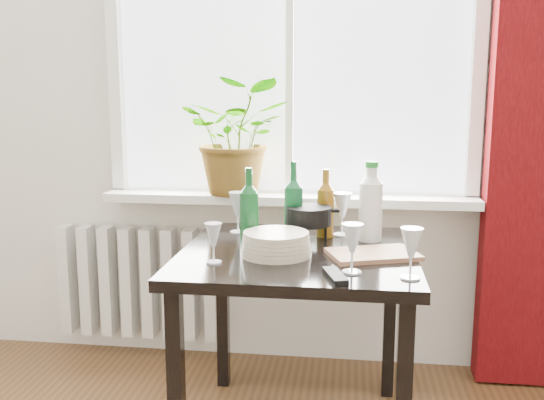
# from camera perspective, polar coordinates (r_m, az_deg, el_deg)

# --- Properties ---
(window) EXTENTS (1.72, 0.08, 1.62)m
(window) POSITION_cam_1_polar(r_m,az_deg,el_deg) (2.85, 1.76, 15.94)
(window) COLOR white
(window) RESTS_ON ground
(windowsill) EXTENTS (1.72, 0.20, 0.04)m
(windowsill) POSITION_cam_1_polar(r_m,az_deg,el_deg) (2.81, 1.53, 0.15)
(windowsill) COLOR white
(windowsill) RESTS_ON ground
(radiator) EXTENTS (0.80, 0.10, 0.55)m
(radiator) POSITION_cam_1_polar(r_m,az_deg,el_deg) (3.11, -12.44, -7.53)
(radiator) COLOR silver
(radiator) RESTS_ON ground
(table) EXTENTS (0.85, 0.85, 0.74)m
(table) POSITION_cam_1_polar(r_m,az_deg,el_deg) (2.26, 2.44, -6.98)
(table) COLOR black
(table) RESTS_ON ground
(potted_plant) EXTENTS (0.49, 0.42, 0.53)m
(potted_plant) POSITION_cam_1_polar(r_m,az_deg,el_deg) (2.78, -3.21, 5.96)
(potted_plant) COLOR #29761F
(potted_plant) RESTS_ON windowsill
(wine_bottle_left) EXTENTS (0.08, 0.08, 0.30)m
(wine_bottle_left) POSITION_cam_1_polar(r_m,az_deg,el_deg) (2.25, -2.17, -0.68)
(wine_bottle_left) COLOR #0C4119
(wine_bottle_left) RESTS_ON table
(wine_bottle_right) EXTENTS (0.09, 0.09, 0.31)m
(wine_bottle_right) POSITION_cam_1_polar(r_m,az_deg,el_deg) (2.36, 2.04, -0.05)
(wine_bottle_right) COLOR #0D4621
(wine_bottle_right) RESTS_ON table
(bottle_amber) EXTENTS (0.08, 0.08, 0.28)m
(bottle_amber) POSITION_cam_1_polar(r_m,az_deg,el_deg) (2.42, 5.06, -0.22)
(bottle_amber) COLOR brown
(bottle_amber) RESTS_ON table
(cleaning_bottle) EXTENTS (0.11, 0.11, 0.32)m
(cleaning_bottle) POSITION_cam_1_polar(r_m,az_deg,el_deg) (2.37, 9.28, -0.02)
(cleaning_bottle) COLOR silver
(cleaning_bottle) RESTS_ON table
(wineglass_front_right) EXTENTS (0.09, 0.09, 0.16)m
(wineglass_front_right) POSITION_cam_1_polar(r_m,az_deg,el_deg) (1.95, 7.56, -4.50)
(wineglass_front_right) COLOR white
(wineglass_front_right) RESTS_ON table
(wineglass_far_right) EXTENTS (0.09, 0.09, 0.17)m
(wineglass_far_right) POSITION_cam_1_polar(r_m,az_deg,el_deg) (1.93, 12.95, -4.86)
(wineglass_far_right) COLOR silver
(wineglass_far_right) RESTS_ON table
(wineglass_back_center) EXTENTS (0.09, 0.09, 0.18)m
(wineglass_back_center) POSITION_cam_1_polar(r_m,az_deg,el_deg) (2.45, 6.62, -1.28)
(wineglass_back_center) COLOR silver
(wineglass_back_center) RESTS_ON table
(wineglass_back_left) EXTENTS (0.08, 0.08, 0.17)m
(wineglass_back_left) POSITION_cam_1_polar(r_m,az_deg,el_deg) (2.49, -3.24, -1.14)
(wineglass_back_left) COLOR silver
(wineglass_back_left) RESTS_ON table
(wineglass_front_left) EXTENTS (0.08, 0.08, 0.14)m
(wineglass_front_left) POSITION_cam_1_polar(r_m,az_deg,el_deg) (2.06, -5.52, -4.03)
(wineglass_front_left) COLOR silver
(wineglass_front_left) RESTS_ON table
(plate_stack) EXTENTS (0.33, 0.33, 0.08)m
(plate_stack) POSITION_cam_1_polar(r_m,az_deg,el_deg) (2.15, 0.38, -4.16)
(plate_stack) COLOR beige
(plate_stack) RESTS_ON table
(fondue_pot) EXTENTS (0.25, 0.23, 0.14)m
(fondue_pot) POSITION_cam_1_polar(r_m,az_deg,el_deg) (2.35, 3.46, -2.26)
(fondue_pot) COLOR black
(fondue_pot) RESTS_ON table
(tv_remote) EXTENTS (0.09, 0.16, 0.02)m
(tv_remote) POSITION_cam_1_polar(r_m,az_deg,el_deg) (1.91, 5.96, -7.09)
(tv_remote) COLOR black
(tv_remote) RESTS_ON table
(cutting_board) EXTENTS (0.35, 0.28, 0.02)m
(cutting_board) POSITION_cam_1_polar(r_m,az_deg,el_deg) (2.17, 9.47, -5.06)
(cutting_board) COLOR #8D5D3F
(cutting_board) RESTS_ON table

